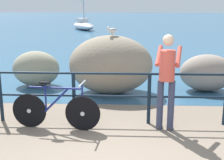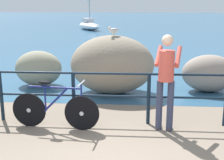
{
  "view_description": "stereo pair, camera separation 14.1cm",
  "coord_description": "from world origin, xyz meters",
  "px_view_note": "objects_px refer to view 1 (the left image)",
  "views": [
    {
      "loc": [
        0.28,
        -3.61,
        2.28
      ],
      "look_at": [
        -0.0,
        2.41,
        0.77
      ],
      "focal_mm": 48.32,
      "sensor_mm": 36.0,
      "label": 1
    },
    {
      "loc": [
        0.42,
        -3.6,
        2.28
      ],
      "look_at": [
        -0.0,
        2.41,
        0.77
      ],
      "focal_mm": 48.32,
      "sensor_mm": 36.0,
      "label": 2
    }
  ],
  "objects_px": {
    "breakwater_boulder_right": "(207,73)",
    "bicycle": "(56,109)",
    "breakwater_boulder_left": "(36,69)",
    "sailboat": "(83,22)",
    "person_at_railing": "(167,78)",
    "seagull": "(112,30)",
    "breakwater_boulder_main": "(111,65)"
  },
  "relations": [
    {
      "from": "breakwater_boulder_left",
      "to": "sailboat",
      "type": "distance_m",
      "value": 20.43
    },
    {
      "from": "breakwater_boulder_main",
      "to": "seagull",
      "type": "height_order",
      "value": "seagull"
    },
    {
      "from": "breakwater_boulder_right",
      "to": "sailboat",
      "type": "bearing_deg",
      "value": 106.93
    },
    {
      "from": "bicycle",
      "to": "seagull",
      "type": "bearing_deg",
      "value": 74.51
    },
    {
      "from": "breakwater_boulder_right",
      "to": "seagull",
      "type": "bearing_deg",
      "value": -171.54
    },
    {
      "from": "person_at_railing",
      "to": "seagull",
      "type": "relative_size",
      "value": 5.75
    },
    {
      "from": "person_at_railing",
      "to": "seagull",
      "type": "distance_m",
      "value": 2.66
    },
    {
      "from": "bicycle",
      "to": "breakwater_boulder_left",
      "type": "xyz_separation_m",
      "value": [
        -1.27,
        3.05,
        0.12
      ]
    },
    {
      "from": "bicycle",
      "to": "sailboat",
      "type": "xyz_separation_m",
      "value": [
        -2.79,
        23.42,
        0.32
      ]
    },
    {
      "from": "breakwater_boulder_right",
      "to": "bicycle",
      "type": "bearing_deg",
      "value": -141.48
    },
    {
      "from": "breakwater_boulder_left",
      "to": "sailboat",
      "type": "relative_size",
      "value": 0.22
    },
    {
      "from": "bicycle",
      "to": "sailboat",
      "type": "height_order",
      "value": "sailboat"
    },
    {
      "from": "person_at_railing",
      "to": "sailboat",
      "type": "relative_size",
      "value": 0.29
    },
    {
      "from": "bicycle",
      "to": "breakwater_boulder_main",
      "type": "bearing_deg",
      "value": 75.79
    },
    {
      "from": "breakwater_boulder_left",
      "to": "person_at_railing",
      "type": "bearing_deg",
      "value": -42.02
    },
    {
      "from": "breakwater_boulder_main",
      "to": "seagull",
      "type": "relative_size",
      "value": 7.05
    },
    {
      "from": "breakwater_boulder_main",
      "to": "breakwater_boulder_left",
      "type": "xyz_separation_m",
      "value": [
        -2.17,
        0.6,
        -0.26
      ]
    },
    {
      "from": "sailboat",
      "to": "person_at_railing",
      "type": "bearing_deg",
      "value": -15.57
    },
    {
      "from": "breakwater_boulder_left",
      "to": "sailboat",
      "type": "height_order",
      "value": "sailboat"
    },
    {
      "from": "bicycle",
      "to": "breakwater_boulder_main",
      "type": "relative_size",
      "value": 0.78
    },
    {
      "from": "seagull",
      "to": "breakwater_boulder_main",
      "type": "bearing_deg",
      "value": -90.67
    },
    {
      "from": "breakwater_boulder_left",
      "to": "bicycle",
      "type": "bearing_deg",
      "value": -67.44
    },
    {
      "from": "bicycle",
      "to": "person_at_railing",
      "type": "xyz_separation_m",
      "value": [
        2.04,
        0.07,
        0.6
      ]
    },
    {
      "from": "breakwater_boulder_main",
      "to": "breakwater_boulder_right",
      "type": "distance_m",
      "value": 2.62
    },
    {
      "from": "seagull",
      "to": "person_at_railing",
      "type": "bearing_deg",
      "value": 77.68
    },
    {
      "from": "breakwater_boulder_left",
      "to": "sailboat",
      "type": "bearing_deg",
      "value": 94.29
    },
    {
      "from": "breakwater_boulder_main",
      "to": "breakwater_boulder_right",
      "type": "xyz_separation_m",
      "value": [
        2.59,
        0.32,
        -0.26
      ]
    },
    {
      "from": "seagull",
      "to": "sailboat",
      "type": "height_order",
      "value": "sailboat"
    },
    {
      "from": "breakwater_boulder_left",
      "to": "seagull",
      "type": "xyz_separation_m",
      "value": [
        2.21,
        -0.66,
        1.16
      ]
    },
    {
      "from": "breakwater_boulder_main",
      "to": "sailboat",
      "type": "distance_m",
      "value": 21.29
    },
    {
      "from": "person_at_railing",
      "to": "breakwater_boulder_main",
      "type": "bearing_deg",
      "value": 38.61
    },
    {
      "from": "bicycle",
      "to": "sailboat",
      "type": "bearing_deg",
      "value": 102.78
    }
  ]
}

